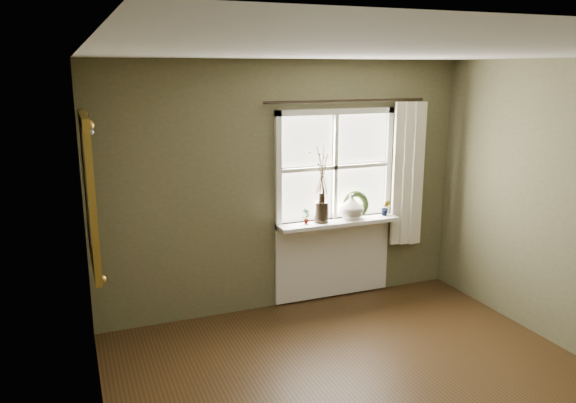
# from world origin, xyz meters

# --- Properties ---
(ceiling) EXTENTS (4.50, 4.50, 0.00)m
(ceiling) POSITION_xyz_m (0.00, 0.00, 2.60)
(ceiling) COLOR silver
(ceiling) RESTS_ON ground
(wall_back) EXTENTS (4.00, 0.10, 2.60)m
(wall_back) POSITION_xyz_m (0.00, 2.30, 1.30)
(wall_back) COLOR brown
(wall_back) RESTS_ON ground
(wall_left) EXTENTS (0.10, 4.50, 2.60)m
(wall_left) POSITION_xyz_m (-2.05, 0.00, 1.30)
(wall_left) COLOR brown
(wall_left) RESTS_ON ground
(window_frame) EXTENTS (1.36, 0.06, 1.24)m
(window_frame) POSITION_xyz_m (0.55, 2.23, 1.48)
(window_frame) COLOR white
(window_frame) RESTS_ON wall_back
(window_sill) EXTENTS (1.36, 0.26, 0.04)m
(window_sill) POSITION_xyz_m (0.55, 2.12, 0.90)
(window_sill) COLOR white
(window_sill) RESTS_ON wall_back
(window_apron) EXTENTS (1.36, 0.04, 0.88)m
(window_apron) POSITION_xyz_m (0.55, 2.23, 0.46)
(window_apron) COLOR white
(window_apron) RESTS_ON ground
(dark_jug) EXTENTS (0.20, 0.20, 0.22)m
(dark_jug) POSITION_xyz_m (0.35, 2.12, 1.03)
(dark_jug) COLOR black
(dark_jug) RESTS_ON window_sill
(cream_vase) EXTENTS (0.33, 0.33, 0.28)m
(cream_vase) POSITION_xyz_m (0.70, 2.12, 1.06)
(cream_vase) COLOR beige
(cream_vase) RESTS_ON window_sill
(wreath) EXTENTS (0.31, 0.15, 0.31)m
(wreath) POSITION_xyz_m (0.78, 2.16, 1.03)
(wreath) COLOR #2E411D
(wreath) RESTS_ON window_sill
(potted_plant_left) EXTENTS (0.10, 0.09, 0.17)m
(potted_plant_left) POSITION_xyz_m (0.17, 2.12, 1.00)
(potted_plant_left) COLOR #2E411D
(potted_plant_left) RESTS_ON window_sill
(potted_plant_right) EXTENTS (0.12, 0.11, 0.17)m
(potted_plant_right) POSITION_xyz_m (1.13, 2.12, 1.01)
(potted_plant_right) COLOR #2E411D
(potted_plant_right) RESTS_ON window_sill
(curtain) EXTENTS (0.36, 0.12, 1.59)m
(curtain) POSITION_xyz_m (1.39, 2.13, 1.37)
(curtain) COLOR silver
(curtain) RESTS_ON wall_back
(curtain_rod) EXTENTS (1.84, 0.03, 0.03)m
(curtain_rod) POSITION_xyz_m (0.65, 2.17, 2.18)
(curtain_rod) COLOR black
(curtain_rod) RESTS_ON wall_back
(gilt_mirror) EXTENTS (0.10, 1.01, 1.21)m
(gilt_mirror) POSITION_xyz_m (-1.96, 1.45, 1.58)
(gilt_mirror) COLOR white
(gilt_mirror) RESTS_ON wall_left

